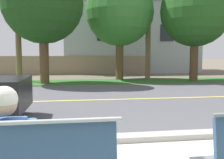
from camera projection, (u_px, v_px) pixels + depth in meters
ground_plane at (94, 93)px, 10.07m from camera, size 140.00×140.00×0.00m
curb_edge at (120, 139)px, 4.50m from camera, size 44.00×0.30×0.11m
street_asphalt at (98, 100)px, 8.59m from camera, size 52.00×8.00×0.01m
road_centre_line at (98, 100)px, 8.59m from camera, size 48.00×0.14×0.01m
far_verge_grass at (88, 82)px, 14.24m from camera, size 48.00×2.80×0.02m
seated_person_blue at (9, 149)px, 2.31m from camera, size 0.52×0.68×1.25m
shade_tree_left at (122, 7)px, 15.19m from camera, size 4.02×4.02×6.64m
shade_tree_centre at (198, 6)px, 14.35m from camera, size 3.90×3.90×6.44m
garden_wall at (66, 65)px, 19.44m from camera, size 13.00×0.36×1.40m
house_across_street at (128, 35)px, 23.13m from camera, size 11.96×6.91×6.42m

